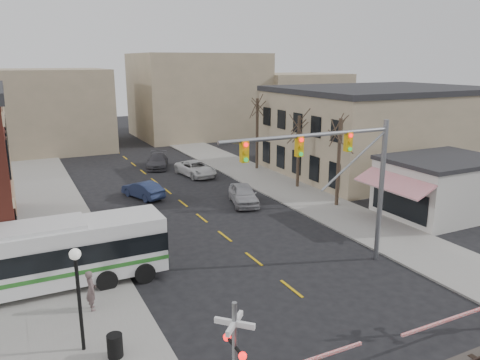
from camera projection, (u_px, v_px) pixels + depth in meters
name	position (u px, v px, depth m)	size (l,w,h in m)	color
ground	(315.00, 307.00, 21.59)	(160.00, 160.00, 0.00)	black
sidewalk_west	(53.00, 212.00, 34.83)	(5.00, 60.00, 0.12)	gray
sidewalk_east	(273.00, 183.00, 43.02)	(5.00, 60.00, 0.12)	gray
tan_building	(381.00, 129.00, 47.35)	(20.30, 15.30, 8.50)	gray
awning_shop	(441.00, 186.00, 34.00)	(9.74, 6.20, 4.30)	beige
tree_east_a	(339.00, 162.00, 35.65)	(0.28, 0.28, 6.75)	#382B21
tree_east_b	(298.00, 152.00, 41.04)	(0.28, 0.28, 6.30)	#382B21
tree_east_c	(257.00, 134.00, 47.95)	(0.28, 0.28, 7.20)	#382B21
transit_bus	(32.00, 257.00, 22.52)	(12.74, 2.81, 3.28)	silver
traffic_signal_mast	(343.00, 166.00, 24.24)	(9.95, 0.30, 8.00)	gray
rr_crossing_west	(247.00, 358.00, 14.75)	(5.60, 1.36, 4.00)	gray
street_lamp	(77.00, 278.00, 17.51)	(0.44, 0.44, 4.22)	black
trash_bin	(115.00, 346.00, 17.72)	(0.60, 0.60, 0.91)	black
car_a	(243.00, 194.00, 36.90)	(1.87, 4.64, 1.58)	#9F9EA3
car_b	(143.00, 190.00, 38.55)	(1.48, 4.25, 1.40)	#1C2646
car_c	(196.00, 169.00, 45.93)	(2.41, 5.22, 1.45)	silver
car_d	(157.00, 161.00, 49.44)	(2.05, 5.04, 1.46)	#46454A
pedestrian_near	(91.00, 290.00, 20.97)	(0.68, 0.45, 1.87)	#665251
pedestrian_far	(66.00, 260.00, 24.34)	(0.81, 0.63, 1.66)	#313756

